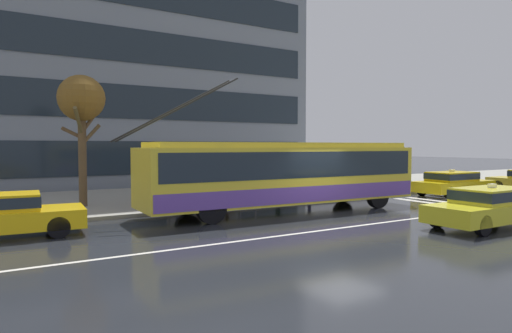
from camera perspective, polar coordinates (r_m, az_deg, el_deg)
name	(u,v)px	position (r m, az deg, el deg)	size (l,w,h in m)	color
ground_plane	(341,220)	(15.95, 11.07, -6.81)	(160.00, 160.00, 0.00)	#23262B
sidewalk_slab	(224,193)	(23.54, -4.25, -3.53)	(80.00, 10.00, 0.14)	gray
crosswalk_stripe_edge_near	(434,203)	(21.57, 22.18, -4.47)	(0.44, 4.40, 0.01)	beige
crosswalk_stripe_inner_a	(446,202)	(22.29, 23.57, -4.27)	(0.44, 4.40, 0.01)	beige
crosswalk_stripe_center	(458,201)	(23.03, 24.87, -4.07)	(0.44, 4.40, 0.01)	beige
crosswalk_stripe_inner_b	(470,200)	(23.78, 26.08, -3.89)	(0.44, 4.40, 0.01)	beige
lane_centre_line	(366,225)	(15.09, 14.16, -7.37)	(72.00, 0.14, 0.01)	silver
trolleybus	(286,173)	(17.47, 3.91, -0.90)	(12.52, 2.83, 5.09)	yellow
taxi_ahead_of_bus	(453,182)	(25.20, 24.29, -1.90)	(4.51, 1.91, 1.39)	yellow
taxi_oncoming_near	(490,205)	(16.08, 28.14, -4.47)	(4.59, 1.75, 1.39)	yellow
bus_shelter	(210,159)	(20.04, -6.03, 0.96)	(3.99, 1.78, 2.48)	gray
pedestrian_at_shelter	(177,168)	(18.20, -10.25, -0.14)	(1.34, 1.34, 1.93)	navy
pedestrian_approaching_curb	(227,164)	(20.56, -3.80, 0.27)	(1.25, 1.25, 1.96)	#272826
pedestrian_walking_past	(277,164)	(20.18, 2.73, 0.32)	(1.58, 1.58, 2.01)	#182B26
pedestrian_waiting_by_pole	(310,165)	(21.65, 7.04, 0.16)	(1.06, 1.06, 1.94)	#2B3150
street_tree_bare	(81,102)	(19.33, -21.79, 7.81)	(1.87, 2.08, 5.36)	brown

